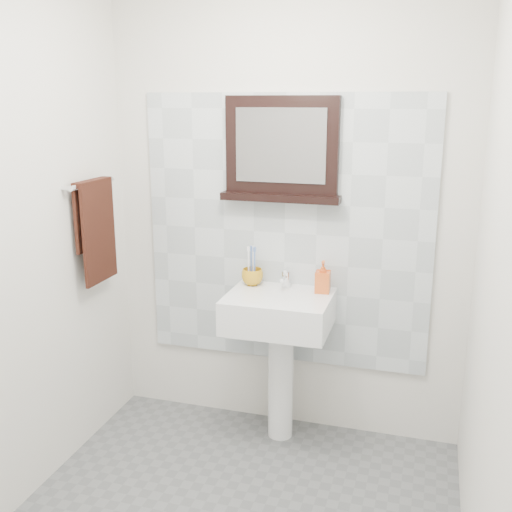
{
  "coord_description": "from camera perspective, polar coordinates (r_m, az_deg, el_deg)",
  "views": [
    {
      "loc": [
        0.77,
        -2.05,
        1.86
      ],
      "look_at": [
        -0.01,
        0.55,
        1.15
      ],
      "focal_mm": 42.0,
      "sensor_mm": 36.0,
      "label": 1
    }
  ],
  "objects": [
    {
      "name": "hand_towel",
      "position": [
        3.3,
        -15.03,
        3.05
      ],
      "size": [
        0.06,
        0.3,
        0.55
      ],
      "color": "black",
      "rests_on": "towel_bar"
    },
    {
      "name": "towel_bar",
      "position": [
        3.27,
        -15.39,
        6.67
      ],
      "size": [
        0.07,
        0.4,
        0.03
      ],
      "color": "silver",
      "rests_on": "left_wall"
    },
    {
      "name": "back_wall",
      "position": [
        3.3,
        2.86,
        3.99
      ],
      "size": [
        2.0,
        0.01,
        2.5
      ],
      "primitive_type": "cube",
      "color": "silver",
      "rests_on": "ground"
    },
    {
      "name": "pedestal_sink",
      "position": [
        3.24,
        2.23,
        -6.77
      ],
      "size": [
        0.55,
        0.44,
        0.96
      ],
      "color": "white",
      "rests_on": "ground"
    },
    {
      "name": "splashback",
      "position": [
        3.31,
        2.79,
        2.25
      ],
      "size": [
        1.6,
        0.02,
        1.5
      ],
      "primitive_type": "cube",
      "color": "silver",
      "rests_on": "back_wall"
    },
    {
      "name": "toothbrush_cup",
      "position": [
        3.33,
        -0.36,
        -2.0
      ],
      "size": [
        0.13,
        0.13,
        0.09
      ],
      "primitive_type": "imported",
      "rotation": [
        0.0,
        0.0,
        -0.12
      ],
      "color": "#C28B16",
      "rests_on": "pedestal_sink"
    },
    {
      "name": "right_wall",
      "position": [
        2.16,
        22.06,
        -2.91
      ],
      "size": [
        0.01,
        2.2,
        2.5
      ],
      "primitive_type": "cube",
      "color": "silver",
      "rests_on": "ground"
    },
    {
      "name": "framed_mirror",
      "position": [
        3.22,
        2.45,
        9.89
      ],
      "size": [
        0.65,
        0.11,
        0.55
      ],
      "color": "black",
      "rests_on": "back_wall"
    },
    {
      "name": "soap_dispenser",
      "position": [
        3.21,
        6.38,
        -1.98
      ],
      "size": [
        0.08,
        0.08,
        0.17
      ],
      "primitive_type": "imported",
      "rotation": [
        0.0,
        0.0,
        0.06
      ],
      "color": "red",
      "rests_on": "pedestal_sink"
    },
    {
      "name": "front_wall",
      "position": [
        1.37,
        -20.32,
        -12.83
      ],
      "size": [
        2.0,
        0.01,
        2.5
      ],
      "primitive_type": "cube",
      "color": "silver",
      "rests_on": "ground"
    },
    {
      "name": "toothbrushes",
      "position": [
        3.31,
        -0.39,
        -0.72
      ],
      "size": [
        0.05,
        0.04,
        0.21
      ],
      "color": "white",
      "rests_on": "toothbrush_cup"
    }
  ]
}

